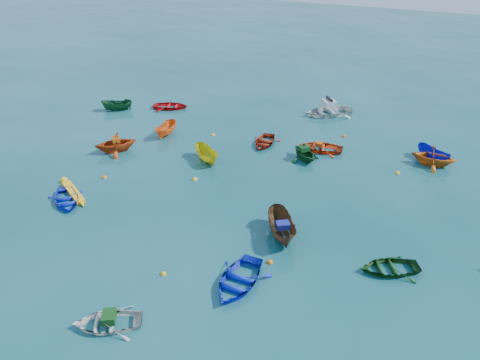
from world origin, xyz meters
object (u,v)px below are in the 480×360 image
at_px(dinghy_white_near, 108,325).
at_px(kayak_yellow, 74,194).
at_px(dinghy_blue_se, 238,284).
at_px(motorboat_white, 328,114).
at_px(dinghy_blue_sw, 67,202).

height_order(dinghy_white_near, kayak_yellow, dinghy_white_near).
xyz_separation_m(dinghy_blue_se, motorboat_white, (-2.17, 23.82, 0.00)).
distance_m(dinghy_blue_se, motorboat_white, 23.92).
height_order(dinghy_blue_sw, dinghy_blue_se, dinghy_blue_se).
distance_m(dinghy_blue_sw, motorboat_white, 24.13).
height_order(dinghy_blue_sw, kayak_yellow, dinghy_blue_sw).
height_order(dinghy_blue_se, motorboat_white, motorboat_white).
distance_m(dinghy_blue_sw, dinghy_white_near, 11.37).
relative_size(dinghy_blue_sw, motorboat_white, 0.69).
bearing_deg(motorboat_white, dinghy_blue_sw, -67.06).
bearing_deg(dinghy_blue_se, kayak_yellow, 166.47).
bearing_deg(dinghy_blue_sw, motorboat_white, 14.60).
relative_size(kayak_yellow, motorboat_white, 0.85).
distance_m(dinghy_blue_se, kayak_yellow, 13.69).
xyz_separation_m(dinghy_blue_sw, motorboat_white, (10.82, 21.57, 0.00)).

